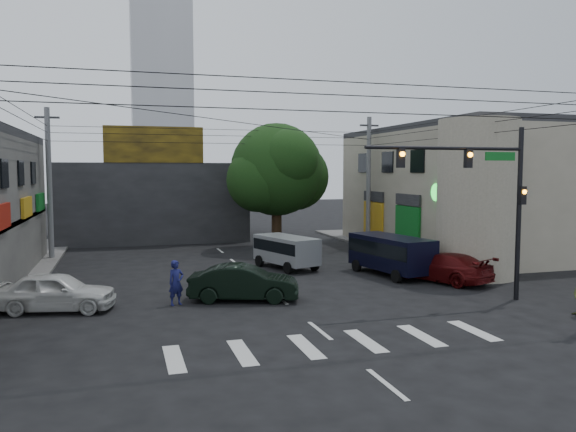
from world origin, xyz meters
name	(u,v)px	position (x,y,z in m)	size (l,w,h in m)	color
ground	(294,310)	(0.00, 0.00, 0.00)	(160.00, 160.00, 0.00)	black
sidewalk_far_right	(444,239)	(18.00, 18.00, 0.07)	(16.00, 16.00, 0.15)	#514F4C
building_right	(485,191)	(18.00, 13.00, 4.00)	(14.00, 18.00, 8.00)	gray
corner_column	(477,199)	(11.00, 4.00, 4.00)	(4.00, 4.00, 8.00)	gray
building_far	(152,201)	(-4.00, 26.00, 3.00)	(14.00, 10.00, 6.00)	#232326
billboard	(154,145)	(-4.00, 21.10, 7.30)	(7.00, 0.30, 2.60)	olive
tower_distant	(161,64)	(0.00, 70.00, 22.00)	(9.00, 9.00, 44.00)	silver
street_tree	(277,170)	(4.00, 17.00, 5.47)	(6.40, 6.40, 8.70)	black
traffic_gantry	(485,185)	(7.82, -1.00, 4.83)	(7.10, 0.35, 7.20)	black
utility_pole_far_left	(49,184)	(-10.50, 16.00, 4.60)	(0.32, 0.32, 9.20)	#59595B
utility_pole_far_right	(369,182)	(10.50, 16.00, 4.60)	(0.32, 0.32, 9.20)	#59595B
dark_sedan	(244,283)	(-1.53, 2.11, 0.75)	(4.82, 2.86, 1.50)	black
white_compact	(56,292)	(-8.86, 2.45, 0.76)	(4.77, 2.74, 1.53)	silver
maroon_sedan	(443,267)	(8.66, 3.27, 0.72)	(3.76, 5.32, 1.43)	#4D0B0B
silver_minivan	(286,253)	(2.35, 9.00, 0.89)	(2.97, 4.49, 1.79)	#94979B
navy_van	(391,256)	(6.97, 5.50, 1.02)	(2.79, 5.34, 2.03)	black
traffic_officer	(176,283)	(-4.31, 2.12, 0.91)	(0.78, 0.67, 1.82)	#16184D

